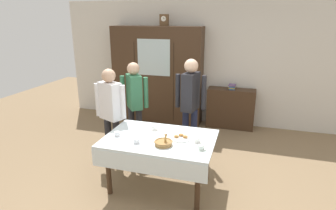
% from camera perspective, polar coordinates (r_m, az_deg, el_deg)
% --- Properties ---
extents(ground_plane, '(12.00, 12.00, 0.00)m').
position_cam_1_polar(ground_plane, '(4.40, -0.77, -14.72)').
color(ground_plane, '#846B4C').
rests_on(ground_plane, ground).
extents(back_wall, '(6.40, 0.10, 2.70)m').
position_cam_1_polar(back_wall, '(6.37, 6.40, 8.48)').
color(back_wall, silver).
rests_on(back_wall, ground).
extents(dining_table, '(1.51, 1.03, 0.76)m').
position_cam_1_polar(dining_table, '(3.88, -1.86, -8.33)').
color(dining_table, '#3D2819').
rests_on(dining_table, ground).
extents(wall_cabinet, '(2.03, 0.46, 2.16)m').
position_cam_1_polar(wall_cabinet, '(6.36, -2.22, 6.09)').
color(wall_cabinet, '#3D2819').
rests_on(wall_cabinet, ground).
extents(mantel_clock, '(0.18, 0.11, 0.24)m').
position_cam_1_polar(mantel_clock, '(6.18, -0.79, 16.96)').
color(mantel_clock, brown).
rests_on(mantel_clock, wall_cabinet).
extents(bookshelf_low, '(1.01, 0.35, 0.87)m').
position_cam_1_polar(bookshelf_low, '(6.26, 12.65, -0.66)').
color(bookshelf_low, '#3D2819').
rests_on(bookshelf_low, ground).
extents(book_stack, '(0.16, 0.19, 0.10)m').
position_cam_1_polar(book_stack, '(6.12, 12.95, 3.66)').
color(book_stack, '#2D5184').
rests_on(book_stack, bookshelf_low).
extents(tea_cup_mid_left, '(0.13, 0.13, 0.06)m').
position_cam_1_polar(tea_cup_mid_left, '(3.71, -6.46, -7.41)').
color(tea_cup_mid_left, white).
rests_on(tea_cup_mid_left, dining_table).
extents(tea_cup_near_right, '(0.13, 0.13, 0.06)m').
position_cam_1_polar(tea_cup_near_right, '(3.73, 5.94, -7.24)').
color(tea_cup_near_right, white).
rests_on(tea_cup_near_right, dining_table).
extents(tea_cup_center, '(0.13, 0.13, 0.06)m').
position_cam_1_polar(tea_cup_center, '(3.54, 6.79, -8.69)').
color(tea_cup_center, silver).
rests_on(tea_cup_center, dining_table).
extents(tea_cup_back_edge, '(0.13, 0.13, 0.06)m').
position_cam_1_polar(tea_cup_back_edge, '(3.97, -10.38, -5.86)').
color(tea_cup_back_edge, white).
rests_on(tea_cup_back_edge, dining_table).
extents(tea_cup_far_left, '(0.13, 0.13, 0.06)m').
position_cam_1_polar(tea_cup_far_left, '(4.10, -2.86, -4.77)').
color(tea_cup_far_left, white).
rests_on(tea_cup_far_left, dining_table).
extents(bread_basket, '(0.24, 0.24, 0.16)m').
position_cam_1_polar(bread_basket, '(3.64, -0.93, -7.71)').
color(bread_basket, '#9E7542').
rests_on(bread_basket, dining_table).
extents(pastry_plate, '(0.28, 0.28, 0.05)m').
position_cam_1_polar(pastry_plate, '(3.84, 2.63, -6.65)').
color(pastry_plate, white).
rests_on(pastry_plate, dining_table).
extents(spoon_mid_right, '(0.12, 0.02, 0.01)m').
position_cam_1_polar(spoon_mid_right, '(4.01, 8.10, -5.85)').
color(spoon_mid_right, silver).
rests_on(spoon_mid_right, dining_table).
extents(spoon_front_edge, '(0.12, 0.02, 0.01)m').
position_cam_1_polar(spoon_front_edge, '(3.81, -8.88, -7.24)').
color(spoon_front_edge, silver).
rests_on(spoon_front_edge, dining_table).
extents(spoon_near_right, '(0.12, 0.02, 0.01)m').
position_cam_1_polar(spoon_near_right, '(4.13, -6.90, -5.12)').
color(spoon_near_right, silver).
rests_on(spoon_near_right, dining_table).
extents(person_by_cabinet, '(0.52, 0.33, 1.60)m').
position_cam_1_polar(person_by_cabinet, '(4.51, -11.63, -0.61)').
color(person_by_cabinet, '#232328').
rests_on(person_by_cabinet, ground).
extents(person_behind_table_right, '(0.52, 0.39, 1.70)m').
position_cam_1_polar(person_behind_table_right, '(4.68, 4.60, 1.35)').
color(person_behind_table_right, '#191E38').
rests_on(person_behind_table_right, ground).
extents(person_behind_table_left, '(0.52, 0.41, 1.61)m').
position_cam_1_polar(person_behind_table_left, '(4.96, -6.88, 1.40)').
color(person_behind_table_left, '#232328').
rests_on(person_behind_table_left, ground).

